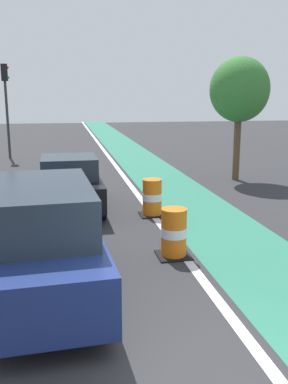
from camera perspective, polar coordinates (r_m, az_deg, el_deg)
The scene contains 9 objects.
ground_plane at distance 6.12m, azimuth 7.55°, elevation -22.38°, with size 100.00×100.00×0.00m, color #2D2D30.
bike_lane_strip at distance 17.57m, azimuth 2.87°, elevation 1.29°, with size 2.50×80.00×0.01m, color #2D755B.
lane_divider_stripe at distance 17.28m, azimuth -1.97°, elevation 1.11°, with size 0.20×80.00×0.01m, color silver.
parked_suv_nearest at distance 7.71m, azimuth -13.04°, elevation -6.29°, with size 2.11×4.69×2.04m.
parked_sedan_second at distance 13.39m, azimuth -9.84°, elevation 1.08°, with size 1.97×4.13×1.70m.
traffic_barrel_front at distance 9.52m, azimuth 3.96°, elevation -5.48°, with size 0.73×0.73×1.09m.
traffic_barrel_mid at distance 12.68m, azimuth 1.09°, elevation -0.78°, with size 0.73×0.73×1.09m.
traffic_light_corner at distance 25.16m, azimuth -17.81°, elevation 12.21°, with size 0.41×0.32×5.10m.
street_tree_sidewalk at distance 18.17m, azimuth 12.53°, elevation 13.02°, with size 2.40×2.40×5.00m.
Camera 1 is at (-1.65, -4.73, 3.52)m, focal length 40.29 mm.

